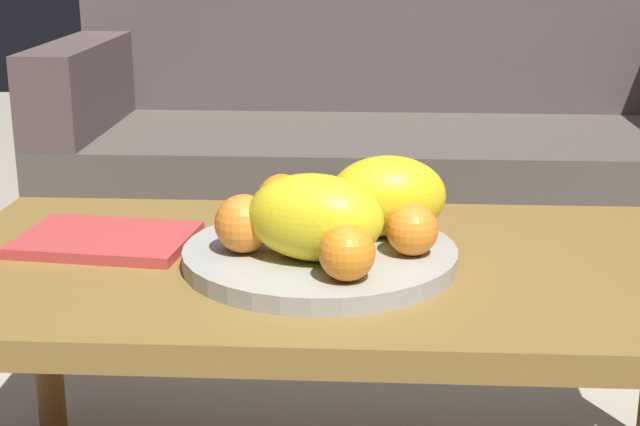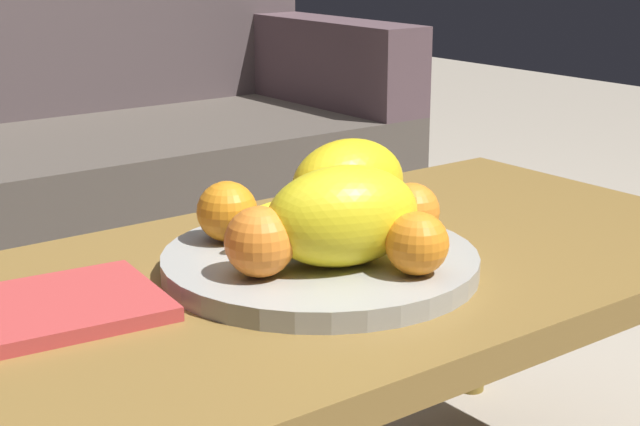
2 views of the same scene
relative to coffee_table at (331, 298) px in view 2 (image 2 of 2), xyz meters
name	(u,v)px [view 2 (image 2 of 2)]	position (x,y,z in m)	size (l,w,h in m)	color
coffee_table	(331,298)	(0.00, 0.00, 0.00)	(1.16, 0.60, 0.44)	brown
couch	(34,175)	(0.07, 1.20, -0.09)	(1.70, 0.70, 0.90)	#4C443D
fruit_bowl	(320,262)	(-0.03, -0.02, 0.06)	(0.38, 0.38, 0.03)	#9FA09A
melon_large_front	(348,184)	(0.06, 0.04, 0.13)	(0.17, 0.12, 0.12)	yellow
melon_smaller_beside	(343,216)	(-0.04, -0.07, 0.13)	(0.19, 0.12, 0.12)	yellow
orange_front	(227,211)	(-0.10, 0.09, 0.11)	(0.08, 0.08, 0.08)	orange
orange_left	(411,211)	(0.09, -0.04, 0.11)	(0.07, 0.07, 0.07)	orange
orange_right	(260,242)	(-0.13, -0.04, 0.11)	(0.08, 0.08, 0.08)	orange
orange_back	(417,243)	(0.01, -0.15, 0.11)	(0.07, 0.07, 0.07)	orange
apple_front	(304,217)	(-0.03, 0.02, 0.11)	(0.07, 0.07, 0.07)	#BC3A21
banana_bunch	(292,221)	(-0.04, 0.03, 0.10)	(0.16, 0.15, 0.06)	yellow
magazine	(43,310)	(-0.35, 0.05, 0.06)	(0.25, 0.18, 0.02)	#BB3C3A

